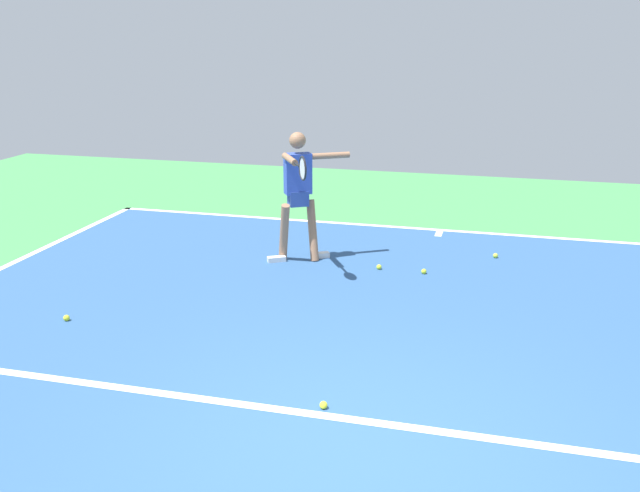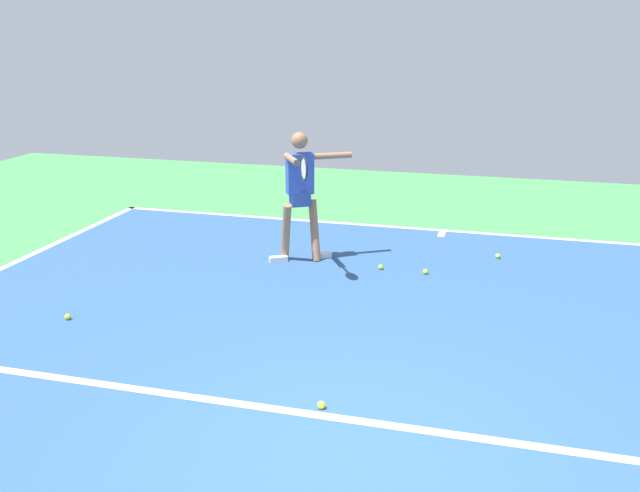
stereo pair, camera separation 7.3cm
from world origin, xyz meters
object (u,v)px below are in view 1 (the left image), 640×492
Objects in this scene: tennis_ball_by_baseline at (66,318)px; tennis_ball_by_sideline at (424,271)px; tennis_ball_near_player at (495,256)px; tennis_player at (299,189)px; tennis_ball_centre_court at (379,267)px; tennis_ball_near_service_line at (323,405)px.

tennis_ball_by_sideline is at bearing -145.02° from tennis_ball_by_baseline.
tennis_ball_near_player and tennis_ball_by_baseline have the same top height.
tennis_ball_by_sideline is (-1.66, 0.12, -0.95)m from tennis_player.
tennis_ball_centre_court is 3.53m from tennis_ball_near_service_line.
tennis_ball_near_player is at bearing -142.58° from tennis_ball_by_baseline.
tennis_player reaches higher than tennis_ball_by_sideline.
tennis_player reaches higher than tennis_ball_centre_court.
tennis_ball_near_player is at bearing -106.17° from tennis_ball_near_service_line.
tennis_ball_near_service_line is at bearing 78.13° from tennis_player.
tennis_ball_near_player is at bearing -149.12° from tennis_ball_centre_court.
tennis_ball_centre_court is at bearing 144.17° from tennis_player.
tennis_ball_by_baseline is at bearing 40.28° from tennis_ball_centre_court.
tennis_ball_near_service_line and tennis_ball_by_sideline have the same top height.
tennis_player reaches higher than tennis_ball_by_baseline.
tennis_ball_near_service_line is (-0.17, 3.53, 0.00)m from tennis_ball_centre_court.
tennis_ball_centre_court is at bearing -87.32° from tennis_ball_near_service_line.
tennis_player is 3.95m from tennis_ball_near_service_line.
tennis_ball_near_service_line and tennis_ball_near_player have the same top height.
tennis_ball_near_service_line is 1.00× the size of tennis_ball_by_sideline.
tennis_ball_near_service_line is 3.52m from tennis_ball_by_sideline.
tennis_ball_by_sideline is at bearing 45.88° from tennis_ball_near_player.
tennis_ball_near_player is 5.48m from tennis_ball_by_baseline.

